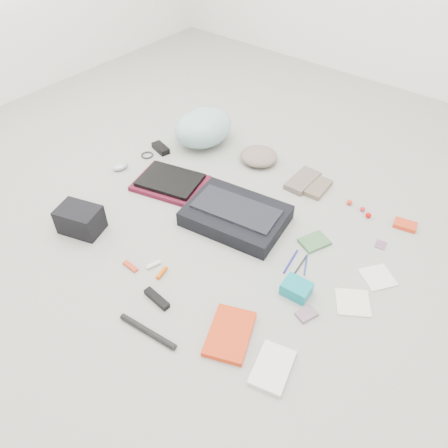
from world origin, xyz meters
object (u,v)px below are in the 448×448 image
Objects in this scene: messenger_bag at (236,216)px; camera_bag at (80,220)px; accordion_wallet at (296,289)px; laptop at (170,180)px; book_red at (230,334)px; bike_helmet at (203,128)px.

camera_bag is at bearing -145.74° from messenger_bag.
laptop is at bearing 163.45° from accordion_wallet.
book_red is (0.92, -0.02, -0.05)m from camera_bag.
camera_bag is 1.06m from accordion_wallet.
book_red is (0.96, -0.97, -0.10)m from bike_helmet.
accordion_wallet is (1.05, -0.63, -0.08)m from bike_helmet.
book_red is at bearing -63.24° from messenger_bag.
book_red is at bearing -33.79° from bike_helmet.
bike_helmet reaches higher than messenger_bag.
accordion_wallet is at bearing -0.25° from camera_bag.
laptop is 1.59× the size of camera_bag.
messenger_bag is 4.14× the size of accordion_wallet.
bike_helmet is at bearing 134.33° from messenger_bag.
camera_bag is at bearing -76.26° from bike_helmet.
messenger_bag is at bearing 103.41° from book_red.
messenger_bag reaches higher than accordion_wallet.
bike_helmet reaches higher than camera_bag.
messenger_bag reaches higher than book_red.
camera_bag is (0.04, -0.95, -0.05)m from bike_helmet.
accordion_wallet is at bearing -31.19° from messenger_bag.
messenger_bag reaches higher than laptop.
laptop is 0.94m from accordion_wallet.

